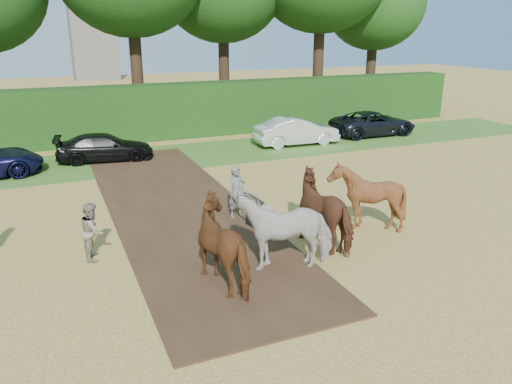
# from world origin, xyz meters

# --- Properties ---
(ground) EXTENTS (120.00, 120.00, 0.00)m
(ground) POSITION_xyz_m (0.00, 0.00, 0.00)
(ground) COLOR gold
(ground) RESTS_ON ground
(earth_strip) EXTENTS (4.50, 17.00, 0.05)m
(earth_strip) POSITION_xyz_m (1.50, 7.00, 0.03)
(earth_strip) COLOR #472D1C
(earth_strip) RESTS_ON ground
(grass_verge) EXTENTS (50.00, 5.00, 0.03)m
(grass_verge) POSITION_xyz_m (0.00, 14.00, 0.01)
(grass_verge) COLOR #38601E
(grass_verge) RESTS_ON ground
(hedgerow) EXTENTS (46.00, 1.60, 3.00)m
(hedgerow) POSITION_xyz_m (0.00, 18.50, 1.50)
(hedgerow) COLOR #14380F
(hedgerow) RESTS_ON ground
(spectator_near) EXTENTS (0.74, 0.87, 1.57)m
(spectator_near) POSITION_xyz_m (-1.55, 3.94, 0.79)
(spectator_near) COLOR gray
(spectator_near) RESTS_ON ground
(plough_team) EXTENTS (6.95, 5.67, 2.08)m
(plough_team) POSITION_xyz_m (3.85, 2.07, 1.03)
(plough_team) COLOR brown
(plough_team) RESTS_ON ground
(parked_cars) EXTENTS (35.21, 3.42, 1.47)m
(parked_cars) POSITION_xyz_m (0.39, 14.10, 0.69)
(parked_cars) COLOR #AFB1B6
(parked_cars) RESTS_ON ground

